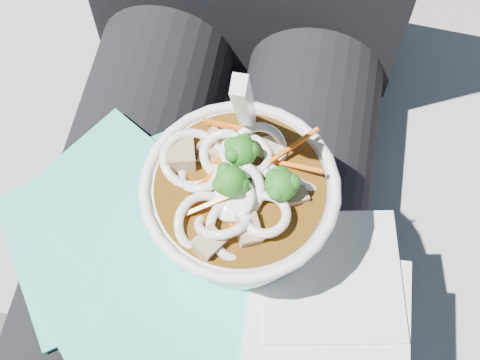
% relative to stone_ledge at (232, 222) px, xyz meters
% --- Properties ---
extents(ground, '(20.00, 20.00, 0.00)m').
position_rel_stone_ledge_xyz_m(ground, '(0.00, -0.15, -0.22)').
color(ground, slate).
rests_on(ground, ground).
extents(stone_ledge, '(1.03, 0.56, 0.44)m').
position_rel_stone_ledge_xyz_m(stone_ledge, '(0.00, 0.00, 0.00)').
color(stone_ledge, gray).
rests_on(stone_ledge, ground).
extents(lap, '(0.33, 0.48, 0.15)m').
position_rel_stone_ledge_xyz_m(lap, '(0.00, -0.15, 0.29)').
color(lap, black).
rests_on(lap, stone_ledge).
extents(person_body, '(0.34, 0.94, 0.98)m').
position_rel_stone_ledge_xyz_m(person_body, '(0.00, -0.06, 0.32)').
color(person_body, black).
rests_on(person_body, ground).
extents(plastic_bag, '(0.33, 0.33, 0.02)m').
position_rel_stone_ledge_xyz_m(plastic_bag, '(-0.00, -0.20, 0.38)').
color(plastic_bag, '#2DBFB1').
rests_on(plastic_bag, lap).
extents(napkins, '(0.14, 0.18, 0.01)m').
position_rel_stone_ledge_xyz_m(napkins, '(0.13, -0.22, 0.39)').
color(napkins, silver).
rests_on(napkins, plastic_bag).
extents(udon_bowl, '(0.18, 0.18, 0.20)m').
position_rel_stone_ledge_xyz_m(udon_bowl, '(0.04, -0.17, 0.44)').
color(udon_bowl, white).
rests_on(udon_bowl, plastic_bag).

